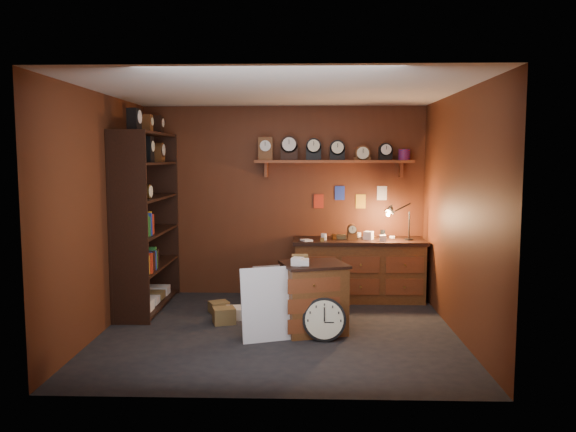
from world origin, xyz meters
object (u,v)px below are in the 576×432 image
at_px(workbench, 359,266).
at_px(big_round_clock, 324,320).
at_px(shelving_unit, 144,213).
at_px(low_cabinet, 314,295).

distance_m(workbench, big_round_clock, 1.88).
bearing_deg(shelving_unit, big_round_clock, -29.18).
xyz_separation_m(low_cabinet, big_round_clock, (0.11, -0.30, -0.20)).
distance_m(workbench, low_cabinet, 1.62).
bearing_deg(low_cabinet, big_round_clock, -86.72).
height_order(workbench, big_round_clock, workbench).
xyz_separation_m(shelving_unit, low_cabinet, (2.20, -0.99, -0.82)).
relative_size(shelving_unit, low_cabinet, 2.92).
bearing_deg(workbench, low_cabinet, -113.62).
xyz_separation_m(shelving_unit, workbench, (2.84, 0.49, -0.78)).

